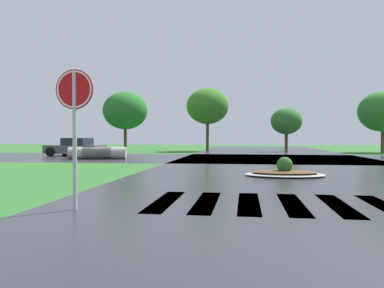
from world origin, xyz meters
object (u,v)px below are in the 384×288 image
at_px(stop_sign, 74,105).
at_px(drainage_pipe_stack, 98,153).
at_px(car_silver_hatch, 76,148).
at_px(median_island, 285,172).

distance_m(stop_sign, drainage_pipe_stack, 16.96).
bearing_deg(stop_sign, car_silver_hatch, 117.32).
height_order(median_island, drainage_pipe_stack, drainage_pipe_stack).
bearing_deg(car_silver_hatch, drainage_pipe_stack, 135.00).
xyz_separation_m(car_silver_hatch, drainage_pipe_stack, (3.09, -3.68, -0.22)).
height_order(median_island, car_silver_hatch, car_silver_hatch).
height_order(stop_sign, median_island, stop_sign).
distance_m(stop_sign, car_silver_hatch, 21.51).
distance_m(car_silver_hatch, drainage_pipe_stack, 4.81).
bearing_deg(median_island, car_silver_hatch, 137.03).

